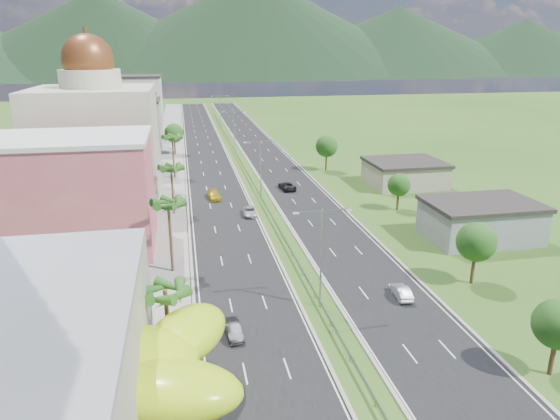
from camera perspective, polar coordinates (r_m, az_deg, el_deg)
ground at (r=46.42m, az=8.00°, el=-16.74°), size 500.00×500.00×0.00m
road_left at (r=128.69m, az=-8.30°, el=6.01°), size 11.00×260.00×0.04m
road_right at (r=130.24m, az=-1.67°, el=6.33°), size 11.00×260.00×0.04m
sidewalk_left at (r=128.61m, az=-12.55°, el=5.78°), size 7.00×260.00×0.12m
median_guardrail at (r=111.65m, az=-3.95°, el=4.64°), size 0.10×216.06×0.76m
streetlight_median_b at (r=51.60m, az=4.75°, el=-4.36°), size 6.04×0.25×11.00m
streetlight_median_c at (r=89.05m, az=-2.22°, el=5.28°), size 6.04×0.25×11.00m
streetlight_median_d at (r=132.97m, az=-5.29°, el=9.45°), size 6.04×0.25×11.00m
streetlight_median_e at (r=177.43m, az=-6.85°, el=11.53°), size 6.04×0.25×11.00m
lime_canopy at (r=38.89m, az=-19.85°, el=-16.46°), size 18.00×15.00×7.40m
pink_shophouse at (r=71.92m, az=-22.44°, el=1.43°), size 20.00×15.00×15.00m
domed_building at (r=93.23m, az=-20.18°, el=7.66°), size 20.00×20.00×28.70m
midrise_grey at (r=118.08m, az=-17.79°, el=8.22°), size 16.00×15.00×16.00m
midrise_beige at (r=139.93m, az=-16.80°, el=9.09°), size 16.00×15.00×13.00m
midrise_white at (r=162.35m, az=-16.17°, el=11.17°), size 16.00×15.00×18.00m
shed_near at (r=77.31m, az=21.92°, el=-1.30°), size 15.00×10.00×5.00m
shed_far at (r=103.50m, az=14.04°, el=3.97°), size 14.00×12.00×4.40m
palm_tree_b at (r=42.51m, az=-12.97°, el=-9.43°), size 3.60×3.60×8.10m
palm_tree_c at (r=60.56m, az=-12.64°, el=0.44°), size 3.60×3.60×9.60m
palm_tree_d at (r=83.02m, az=-12.33°, el=4.50°), size 3.60×3.60×8.60m
palm_tree_e at (r=107.39m, az=-12.21°, el=7.93°), size 3.60×3.60×9.40m
leafy_tree_lfar at (r=132.50m, az=-12.03°, el=8.60°), size 4.90×4.90×8.05m
leafy_tree_ra at (r=47.70m, az=29.25°, el=-11.35°), size 4.20×4.20×6.90m
leafy_tree_rb at (r=61.49m, az=21.53°, el=-3.43°), size 4.55×4.55×7.47m
leafy_tree_rc at (r=86.50m, az=13.44°, el=2.80°), size 3.85×3.85×6.33m
leafy_tree_rd at (r=112.32m, az=5.35°, el=7.27°), size 4.90×4.90×8.05m
mountain_ridge at (r=492.05m, az=-2.59°, el=14.90°), size 860.00×140.00×90.00m
car_dark_left at (r=49.21m, az=-5.42°, el=-13.46°), size 1.84×4.15×1.32m
car_silver_mid_left at (r=82.41m, az=-3.48°, el=-0.17°), size 2.36×4.70×1.28m
car_yellow_far_left at (r=92.03m, az=-7.52°, el=1.72°), size 2.59×5.24×1.46m
car_silver_right at (r=57.38m, az=13.72°, el=-9.06°), size 1.85×4.24×1.35m
car_dark_far_right at (r=97.42m, az=0.80°, el=2.79°), size 2.96×5.50×1.47m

